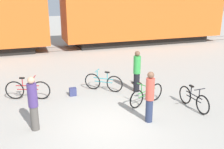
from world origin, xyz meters
TOP-DOWN VIEW (x-y plane):
  - ground_plane at (0.00, 0.00)m, footprint 80.00×80.00m
  - freight_train at (0.00, 12.34)m, footprint 27.22×2.99m
  - rail_near at (0.00, 11.62)m, footprint 39.22×0.07m
  - rail_far at (0.00, 13.06)m, footprint 39.22×0.07m
  - bicycle_green at (1.89, 1.13)m, footprint 1.69×0.72m
  - bicycle_maroon at (-2.39, 3.11)m, footprint 1.72×0.65m
  - bicycle_teal at (0.75, 3.03)m, footprint 1.41×1.12m
  - bicycle_black at (3.35, 0.21)m, footprint 0.46×1.70m
  - person_in_red at (1.34, -0.18)m, footprint 0.28×0.28m
  - person_in_green at (2.08, 2.48)m, footprint 0.30×0.30m
  - person_in_purple at (-2.28, 0.49)m, footprint 0.29×0.29m
  - backpack at (-0.63, 2.89)m, footprint 0.28×0.20m
  - traffic_cone at (2.50, 3.38)m, footprint 0.40×0.40m

SIDE VIEW (x-z plane):
  - ground_plane at x=0.00m, z-range 0.00..0.00m
  - rail_near at x=0.00m, z-range 0.00..0.01m
  - rail_far at x=0.00m, z-range 0.00..0.01m
  - backpack at x=-0.63m, z-range 0.00..0.34m
  - traffic_cone at x=2.50m, z-range -0.02..0.53m
  - bicycle_black at x=3.35m, z-range -0.06..0.80m
  - bicycle_green at x=1.89m, z-range -0.06..0.81m
  - bicycle_teal at x=0.75m, z-range -0.07..0.84m
  - bicycle_maroon at x=-2.39m, z-range -0.07..0.87m
  - person_in_purple at x=-2.28m, z-range 0.02..1.77m
  - person_in_red at x=1.34m, z-range 0.03..1.77m
  - person_in_green at x=2.08m, z-range 0.02..1.81m
  - freight_train at x=0.00m, z-range 0.16..5.89m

